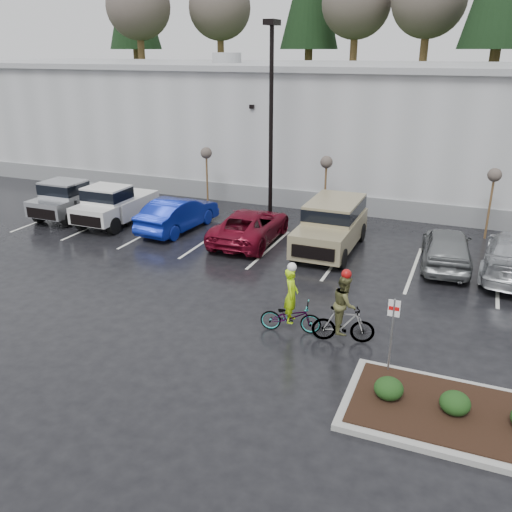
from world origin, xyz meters
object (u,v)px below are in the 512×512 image
at_px(pickup_white, 119,202).
at_px(car_grey, 447,247).
at_px(suv_tan, 330,227).
at_px(pickup_silver, 77,196).
at_px(sapling_mid, 326,166).
at_px(sapling_west, 206,156).
at_px(cyclist_hivis, 291,310).
at_px(sapling_east, 494,179).
at_px(lamppost, 271,102).
at_px(car_blue, 178,214).
at_px(cyclist_olive, 344,316).
at_px(car_red, 250,226).
at_px(fire_lane_sign, 392,328).

relative_size(pickup_white, car_grey, 1.14).
bearing_deg(car_grey, suv_tan, -5.15).
xyz_separation_m(pickup_silver, car_grey, (18.00, -0.21, -0.20)).
distance_m(sapling_mid, car_grey, 7.60).
bearing_deg(car_grey, pickup_silver, -6.15).
height_order(sapling_west, cyclist_hivis, sapling_west).
bearing_deg(pickup_silver, cyclist_hivis, -28.24).
bearing_deg(sapling_east, lamppost, -174.29).
bearing_deg(car_blue, sapling_mid, -140.09).
bearing_deg(sapling_mid, suv_tan, -71.34).
bearing_deg(car_blue, pickup_silver, 2.68).
xyz_separation_m(car_blue, suv_tan, (7.32, -0.01, 0.25)).
distance_m(car_blue, car_grey, 11.99).
height_order(sapling_mid, cyclist_hivis, sapling_mid).
bearing_deg(sapling_west, pickup_silver, -144.12).
bearing_deg(cyclist_olive, sapling_east, -31.60).
xyz_separation_m(sapling_mid, suv_tan, (1.41, -4.17, -1.70)).
xyz_separation_m(sapling_west, car_red, (4.35, -4.37, -2.01)).
distance_m(car_red, cyclist_olive, 9.28).
relative_size(car_blue, car_grey, 1.04).
distance_m(sapling_west, pickup_white, 5.21).
relative_size(car_blue, cyclist_hivis, 2.12).
relative_size(pickup_white, car_blue, 1.10).
height_order(car_blue, suv_tan, suv_tan).
relative_size(lamppost, cyclist_olive, 4.07).
distance_m(fire_lane_sign, car_red, 11.28).
distance_m(lamppost, sapling_mid, 4.00).
xyz_separation_m(suv_tan, cyclist_olive, (2.37, -7.33, -0.20)).
relative_size(sapling_east, cyclist_hivis, 1.44).
distance_m(pickup_white, cyclist_hivis, 13.64).
bearing_deg(car_grey, cyclist_hivis, 56.64).
relative_size(sapling_west, car_grey, 0.70).
relative_size(suv_tan, car_grey, 1.12).
relative_size(lamppost, car_red, 1.79).
bearing_deg(cyclist_hivis, lamppost, 13.03).
bearing_deg(sapling_west, lamppost, -14.04).
bearing_deg(sapling_mid, fire_lane_sign, -67.51).
relative_size(fire_lane_sign, pickup_white, 0.42).
bearing_deg(pickup_white, suv_tan, -0.59).
bearing_deg(cyclist_olive, pickup_white, 46.61).
bearing_deg(pickup_white, sapling_mid, 23.68).
distance_m(fire_lane_sign, car_blue, 14.17).
height_order(pickup_silver, cyclist_hivis, cyclist_hivis).
bearing_deg(sapling_east, cyclist_olive, -107.95).
bearing_deg(car_grey, sapling_mid, -39.78).
bearing_deg(cyclist_hivis, sapling_east, -35.80).
distance_m(sapling_mid, pickup_white, 10.26).
distance_m(sapling_west, cyclist_olive, 15.54).
bearing_deg(car_blue, cyclist_hivis, 142.57).
height_order(fire_lane_sign, car_blue, fire_lane_sign).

